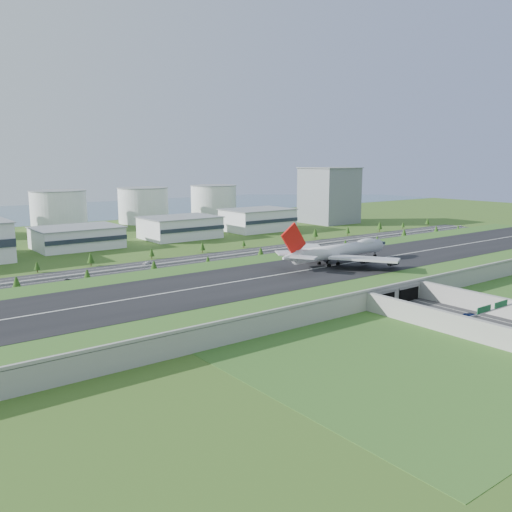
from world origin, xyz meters
TOP-DOWN VIEW (x-y plane):
  - ground at (0.00, 0.00)m, footprint 1200.00×1200.00m
  - airfield_deck at (0.00, -0.09)m, footprint 520.00×100.00m
  - underpass_road at (0.00, -99.42)m, footprint 38.80×120.40m
  - sign_gantry_near at (0.00, -95.04)m, footprint 38.70×0.70m
  - north_expressway at (0.00, 95.00)m, footprint 560.00×36.00m
  - tree_row at (2.08, 95.16)m, footprint 496.76×48.71m
  - hangar_mid_a at (-60.00, 190.00)m, footprint 58.00×42.00m
  - hangar_mid_b at (25.00, 190.00)m, footprint 58.00×42.00m
  - hangar_mid_c at (105.00, 190.00)m, footprint 58.00×42.00m
  - office_tower at (200.00, 195.00)m, footprint 46.00×46.00m
  - fuel_tank_b at (-35.00, 310.00)m, footprint 50.00×50.00m
  - fuel_tank_c at (50.00, 310.00)m, footprint 50.00×50.00m
  - fuel_tank_d at (135.00, 310.00)m, footprint 50.00×50.00m
  - bay_water at (0.00, 480.00)m, footprint 1200.00×260.00m
  - boeing_747 at (17.66, 3.20)m, footprint 80.55×76.13m
  - car_0 at (-9.78, -83.41)m, footprint 2.49×5.10m
  - car_2 at (8.32, -80.67)m, footprint 3.80×5.34m
  - car_4 at (-102.08, 84.27)m, footprint 4.41×2.35m
  - car_5 at (76.72, 103.85)m, footprint 4.40×2.78m
  - car_6 at (136.74, 89.22)m, footprint 5.52×2.98m
  - car_7 at (-47.88, 101.64)m, footprint 6.19×4.15m

SIDE VIEW (x-z plane):
  - ground at x=0.00m, z-range 0.00..0.00m
  - bay_water at x=0.00m, z-range 0.00..0.06m
  - north_expressway at x=0.00m, z-range 0.00..0.12m
  - car_2 at x=8.32m, z-range 0.12..1.47m
  - car_5 at x=76.72m, z-range 0.12..1.49m
  - car_4 at x=-102.08m, z-range 0.12..1.55m
  - car_6 at x=136.74m, z-range 0.12..1.59m
  - car_7 at x=-47.88m, z-range 0.12..1.78m
  - car_0 at x=-9.78m, z-range 0.12..1.80m
  - underpass_road at x=0.00m, z-range -0.57..7.43m
  - airfield_deck at x=0.00m, z-range -0.48..8.72m
  - tree_row at x=2.08m, z-range 0.44..8.90m
  - sign_gantry_near at x=0.00m, z-range 2.05..11.85m
  - hangar_mid_a at x=-60.00m, z-range 0.00..15.00m
  - hangar_mid_b at x=25.00m, z-range 0.00..17.00m
  - hangar_mid_c at x=105.00m, z-range 0.00..19.00m
  - boeing_747 at x=17.66m, z-range 2.56..27.46m
  - fuel_tank_b at x=-35.00m, z-range 0.00..35.00m
  - fuel_tank_c at x=50.00m, z-range 0.00..35.00m
  - fuel_tank_d at x=135.00m, z-range 0.00..35.00m
  - office_tower at x=200.00m, z-range 0.00..55.00m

